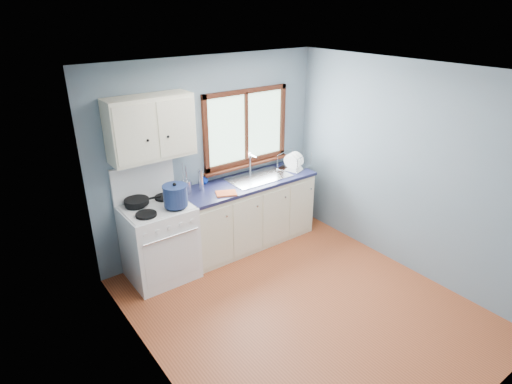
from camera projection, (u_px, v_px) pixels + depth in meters
floor at (301, 308)px, 4.68m from camera, size 3.20×3.60×0.02m
ceiling at (314, 72)px, 3.66m from camera, size 3.20×3.60×0.02m
wall_back at (211, 156)px, 5.50m from camera, size 3.20×0.02×2.50m
wall_front at (493, 299)px, 2.84m from camera, size 3.20×0.02×2.50m
wall_left at (153, 258)px, 3.29m from camera, size 0.02×3.60×2.50m
wall_right at (407, 169)px, 5.05m from camera, size 0.02×3.60×2.50m
gas_range at (159, 240)px, 5.04m from camera, size 0.76×0.69×1.36m
base_cabinets at (248, 216)px, 5.80m from camera, size 1.85×0.60×0.88m
countertop at (248, 182)px, 5.60m from camera, size 1.89×0.64×0.04m
sink at (259, 182)px, 5.71m from camera, size 0.84×0.46×0.44m
window at (246, 133)px, 5.67m from camera, size 1.36×0.10×1.03m
upper_cabinets at (151, 128)px, 4.68m from camera, size 0.95×0.35×0.70m
skillet at (137, 201)px, 4.85m from camera, size 0.43×0.31×0.06m
stockpot at (175, 195)px, 4.77m from camera, size 0.32×0.32×0.28m
utensil_crock at (186, 187)px, 5.20m from camera, size 0.16×0.16×0.41m
thermos at (201, 180)px, 5.25m from camera, size 0.08×0.08×0.28m
soap_bottle at (206, 176)px, 5.44m from camera, size 0.11×0.11×0.23m
dish_towel at (226, 193)px, 5.20m from camera, size 0.30×0.26×0.02m
dish_rack at (294, 164)px, 6.02m from camera, size 0.52×0.46×0.23m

